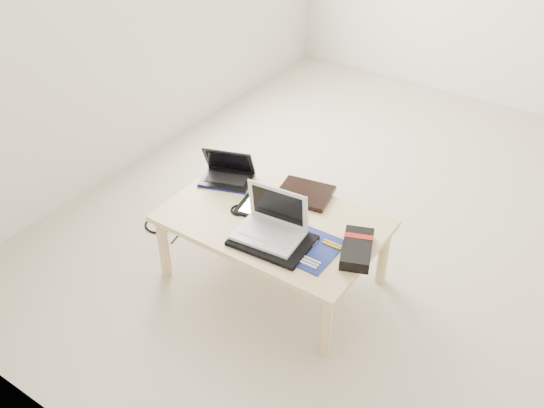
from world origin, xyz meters
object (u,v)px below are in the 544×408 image
Objects in this scene: coffee_table at (273,226)px; white_laptop at (272,225)px; netbook at (227,174)px; gpu_box at (357,249)px.

coffee_table is 3.25× the size of white_laptop.
white_laptop is (0.48, -0.27, 0.03)m from netbook.
coffee_table is 3.61× the size of gpu_box.
gpu_box is at bearing -0.16° from coffee_table.
netbook is 0.97× the size of white_laptop.
netbook is 1.08× the size of gpu_box.
white_laptop is at bearing -29.43° from netbook.
netbook is 0.90m from gpu_box.
netbook is at bearing 159.11° from coffee_table.
gpu_box is (0.41, 0.11, -0.04)m from white_laptop.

